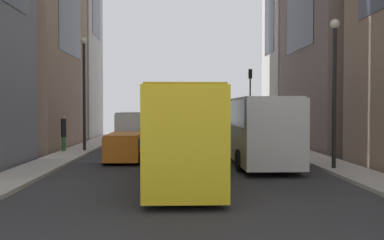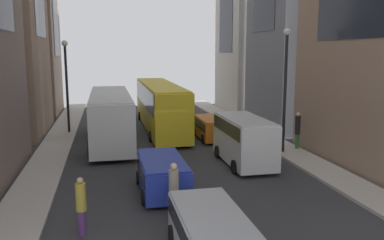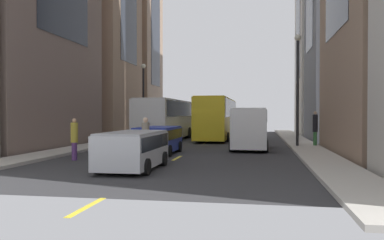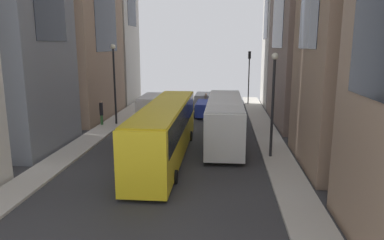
# 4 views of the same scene
# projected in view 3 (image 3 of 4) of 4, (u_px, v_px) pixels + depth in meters

# --- Properties ---
(ground_plane) EXTENTS (40.07, 40.07, 0.00)m
(ground_plane) POSITION_uv_depth(u_px,v_px,m) (205.00, 143.00, 30.10)
(ground_plane) COLOR #333335
(sidewalk_west) EXTENTS (2.00, 44.00, 0.15)m
(sidewalk_west) POSITION_uv_depth(u_px,v_px,m) (118.00, 141.00, 31.28)
(sidewalk_west) COLOR #B2ADA3
(sidewalk_west) RESTS_ON ground
(sidewalk_east) EXTENTS (2.00, 44.00, 0.15)m
(sidewalk_east) POSITION_uv_depth(u_px,v_px,m) (300.00, 143.00, 28.91)
(sidewalk_east) COLOR #B2ADA3
(sidewalk_east) RESTS_ON ground
(lane_stripe_0) EXTENTS (0.16, 2.00, 0.01)m
(lane_stripe_0) POSITION_uv_depth(u_px,v_px,m) (87.00, 207.00, 9.40)
(lane_stripe_0) COLOR yellow
(lane_stripe_0) RESTS_ON ground
(lane_stripe_1) EXTENTS (0.16, 2.00, 0.01)m
(lane_stripe_1) POSITION_uv_depth(u_px,v_px,m) (177.00, 158.00, 19.75)
(lane_stripe_1) COLOR yellow
(lane_stripe_1) RESTS_ON ground
(lane_stripe_2) EXTENTS (0.16, 2.00, 0.01)m
(lane_stripe_2) POSITION_uv_depth(u_px,v_px,m) (205.00, 143.00, 30.10)
(lane_stripe_2) COLOR yellow
(lane_stripe_2) RESTS_ON ground
(lane_stripe_3) EXTENTS (0.16, 2.00, 0.01)m
(lane_stripe_3) POSITION_uv_depth(u_px,v_px,m) (219.00, 135.00, 40.45)
(lane_stripe_3) COLOR yellow
(lane_stripe_3) RESTS_ON ground
(lane_stripe_4) EXTENTS (0.16, 2.00, 0.01)m
(lane_stripe_4) POSITION_uv_depth(u_px,v_px,m) (227.00, 131.00, 50.80)
(lane_stripe_4) COLOR yellow
(lane_stripe_4) RESTS_ON ground
(building_west_3) EXTENTS (9.20, 7.13, 24.94)m
(building_west_3) POSITION_uv_depth(u_px,v_px,m) (119.00, 30.00, 47.92)
(building_west_3) COLOR #937760
(building_west_3) RESTS_ON ground
(building_east_3) EXTENTS (8.83, 8.03, 26.40)m
(building_east_3) POSITION_uv_depth(u_px,v_px,m) (340.00, 11.00, 42.01)
(building_east_3) COLOR beige
(building_east_3) RESTS_ON ground
(city_bus_white) EXTENTS (2.80, 11.36, 3.35)m
(city_bus_white) POSITION_uv_depth(u_px,v_px,m) (166.00, 117.00, 32.46)
(city_bus_white) COLOR silver
(city_bus_white) RESTS_ON ground
(streetcar_yellow) EXTENTS (2.70, 14.28, 3.59)m
(streetcar_yellow) POSITION_uv_depth(u_px,v_px,m) (218.00, 115.00, 35.83)
(streetcar_yellow) COLOR yellow
(streetcar_yellow) RESTS_ON ground
(delivery_van_white) EXTENTS (2.25, 5.13, 2.58)m
(delivery_van_white) POSITION_uv_depth(u_px,v_px,m) (249.00, 125.00, 24.45)
(delivery_van_white) COLOR white
(delivery_van_white) RESTS_ON ground
(car_blue_0) EXTENTS (2.06, 4.26, 1.51)m
(car_blue_0) POSITION_uv_depth(u_px,v_px,m) (158.00, 138.00, 21.86)
(car_blue_0) COLOR #2338AD
(car_blue_0) RESTS_ON ground
(car_orange_1) EXTENTS (1.93, 4.15, 1.51)m
(car_orange_1) POSITION_uv_depth(u_px,v_px,m) (250.00, 131.00, 30.97)
(car_orange_1) COLOR orange
(car_orange_1) RESTS_ON ground
(car_silver_2) EXTENTS (2.07, 4.24, 1.52)m
(car_silver_2) POSITION_uv_depth(u_px,v_px,m) (133.00, 147.00, 15.69)
(car_silver_2) COLOR #B7BABF
(car_silver_2) RESTS_ON ground
(pedestrian_crossing_mid) EXTENTS (0.34, 0.34, 2.02)m
(pedestrian_crossing_mid) POSITION_uv_depth(u_px,v_px,m) (74.00, 138.00, 18.87)
(pedestrian_crossing_mid) COLOR #593372
(pedestrian_crossing_mid) RESTS_ON ground
(pedestrian_waiting_curb) EXTENTS (0.38, 0.38, 2.06)m
(pedestrian_waiting_curb) POSITION_uv_depth(u_px,v_px,m) (146.00, 137.00, 19.20)
(pedestrian_waiting_curb) COLOR black
(pedestrian_waiting_curb) RESTS_ON ground
(pedestrian_crossing_near) EXTENTS (0.32, 0.32, 2.25)m
(pedestrian_crossing_near) POSITION_uv_depth(u_px,v_px,m) (315.00, 127.00, 25.96)
(pedestrian_crossing_near) COLOR #336B38
(pedestrian_crossing_near) RESTS_ON ground
(streetlamp_near) EXTENTS (0.44, 0.44, 7.26)m
(streetlamp_near) POSITION_uv_depth(u_px,v_px,m) (298.00, 78.00, 25.57)
(streetlamp_near) COLOR black
(streetlamp_near) RESTS_ON ground
(streetlamp_far) EXTENTS (0.44, 0.44, 6.72)m
(streetlamp_far) POSITION_uv_depth(u_px,v_px,m) (143.00, 92.00, 36.45)
(streetlamp_far) COLOR black
(streetlamp_far) RESTS_ON ground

